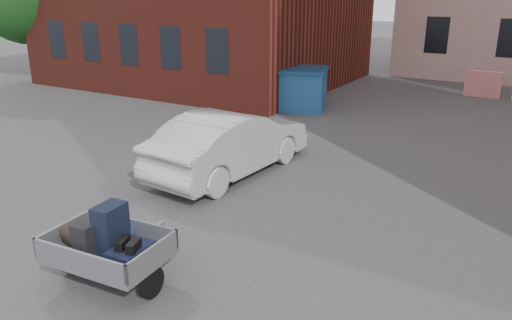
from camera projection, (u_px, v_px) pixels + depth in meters
The scene contains 4 objects.
ground at pixel (192, 240), 8.30m from camera, with size 120.00×120.00×0.00m, color #38383A.
trailer at pixel (107, 245), 6.89m from camera, with size 1.68×1.86×1.20m.
dumpster at pixel (277, 87), 17.35m from camera, with size 3.75×2.67×1.42m.
silver_car at pixel (230, 142), 11.14m from camera, with size 1.52×4.35×1.43m, color #B0B3B8.
Camera 1 is at (4.69, -5.84, 3.96)m, focal length 35.00 mm.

